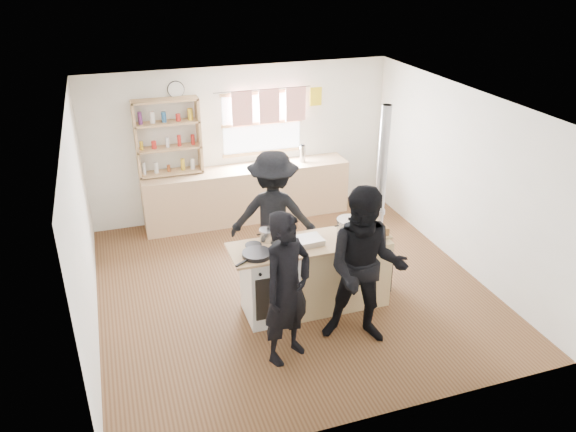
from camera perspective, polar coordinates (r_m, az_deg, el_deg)
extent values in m
cube|color=brown|center=(7.68, 0.22, -7.08)|extent=(5.00, 5.00, 0.01)
cube|color=tan|center=(9.36, -4.12, 2.29)|extent=(3.40, 0.55, 0.90)
cube|color=tan|center=(9.09, -11.77, 4.39)|extent=(1.00, 0.28, 0.03)
cube|color=tan|center=(8.96, -11.99, 6.78)|extent=(1.00, 0.28, 0.03)
cube|color=tan|center=(8.84, -12.23, 9.23)|extent=(1.00, 0.28, 0.03)
cube|color=tan|center=(8.75, -12.44, 11.42)|extent=(1.00, 0.28, 0.03)
cube|color=tan|center=(8.87, -15.18, 7.38)|extent=(0.04, 0.28, 1.20)
cube|color=tan|center=(8.97, -9.03, 8.15)|extent=(0.04, 0.28, 1.20)
cylinder|color=silver|center=(9.40, 1.49, 6.34)|extent=(0.10, 0.10, 0.28)
cube|color=white|center=(6.88, -1.88, -6.87)|extent=(0.60, 0.60, 0.90)
cube|color=#D8BA82|center=(7.14, 5.08, -5.63)|extent=(1.20, 0.60, 0.90)
cube|color=tan|center=(6.76, 1.72, -2.90)|extent=(1.84, 0.64, 0.03)
cylinder|color=black|center=(6.48, -3.18, -3.88)|extent=(0.48, 0.48, 0.05)
cylinder|color=#24521C|center=(6.48, -3.18, -3.76)|extent=(0.31, 0.31, 0.02)
cube|color=silver|center=(6.74, 2.02, -2.53)|extent=(0.36, 0.29, 0.07)
cube|color=brown|center=(6.73, 2.03, -2.37)|extent=(0.31, 0.25, 0.02)
cylinder|color=#B7B7B9|center=(6.80, -2.06, -1.96)|extent=(0.20, 0.20, 0.14)
cylinder|color=#B7B7B9|center=(6.76, -2.07, -1.41)|extent=(0.21, 0.21, 0.01)
sphere|color=black|center=(6.76, -2.07, -1.30)|extent=(0.03, 0.03, 0.03)
cylinder|color=silver|center=(6.97, 6.18, -1.10)|extent=(0.30, 0.30, 0.19)
cylinder|color=silver|center=(6.93, 6.22, -0.35)|extent=(0.31, 0.31, 0.01)
sphere|color=black|center=(6.92, 6.23, -0.25)|extent=(0.03, 0.03, 0.03)
cube|color=tan|center=(7.00, 9.23, -1.97)|extent=(0.30, 0.22, 0.02)
cube|color=olive|center=(6.98, 9.26, -1.53)|extent=(0.23, 0.13, 0.10)
cube|color=black|center=(7.58, 8.78, -5.48)|extent=(0.35, 0.35, 0.53)
cylinder|color=#ADADB2|center=(7.03, 9.45, 3.29)|extent=(0.12, 0.12, 1.97)
imported|color=black|center=(5.99, -0.09, -7.38)|extent=(0.77, 0.67, 1.76)
imported|color=black|center=(6.28, 7.88, -5.25)|extent=(1.14, 1.05, 1.90)
imported|color=black|center=(7.50, -1.48, 0.02)|extent=(1.33, 1.02, 1.81)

